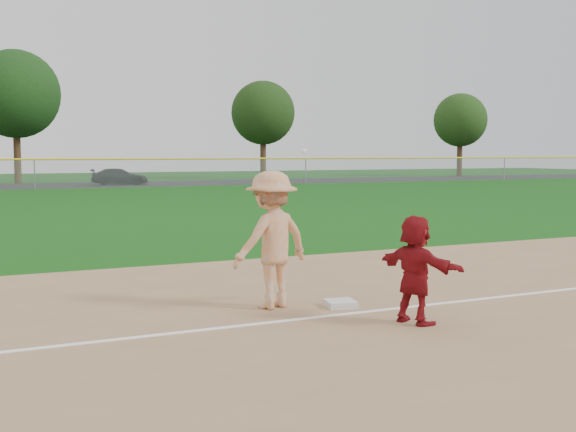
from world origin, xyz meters
name	(u,v)px	position (x,y,z in m)	size (l,w,h in m)	color
ground	(329,305)	(0.00, 0.00, 0.00)	(160.00, 160.00, 0.00)	#104A0E
foul_line	(355,313)	(0.00, -0.80, 0.03)	(60.00, 0.10, 0.01)	white
parking_asphalt	(25,186)	(0.00, 46.00, 0.01)	(120.00, 10.00, 0.01)	black
first_base	(340,304)	(0.04, -0.31, 0.07)	(0.45, 0.45, 0.10)	silver
base_runner	(415,269)	(0.44, -1.69, 0.79)	(1.42, 0.45, 1.53)	maroon
car_right	(119,177)	(6.65, 44.93, 0.63)	(1.72, 4.24, 1.23)	black
first_base_play	(272,240)	(-0.94, 0.12, 1.08)	(1.52, 1.12, 2.46)	#B0B0B3
outfield_fence	(34,160)	(0.00, 40.00, 1.96)	(110.00, 0.12, 110.00)	#999EA0
tree_2	(15,94)	(0.00, 51.50, 7.06)	(7.00, 7.00, 10.58)	#3B2615
tree_3	(263,113)	(22.00, 52.80, 6.16)	(6.00, 6.00, 9.19)	#3D2816
tree_4	(460,120)	(44.00, 51.20, 5.85)	(5.60, 5.60, 8.67)	#3A2515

